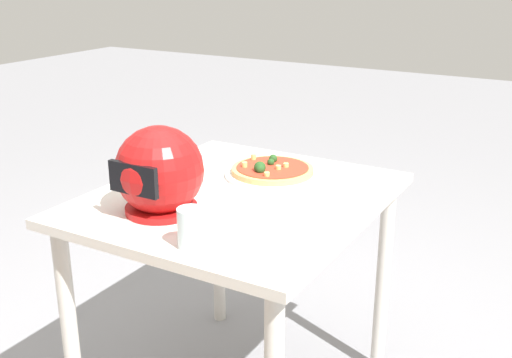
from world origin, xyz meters
The scene contains 5 objects.
dining_table centered at (0.00, 0.00, 0.66)m, with size 0.83×0.94×0.77m.
pizza_plate centered at (-0.01, -0.21, 0.78)m, with size 0.32×0.32×0.01m, color white.
pizza centered at (-0.01, -0.20, 0.80)m, with size 0.28×0.28×0.05m.
motorcycle_helmet centered at (0.12, 0.23, 0.89)m, with size 0.25×0.25×0.25m.
drinking_glass centered at (-0.10, 0.38, 0.82)m, with size 0.07×0.07×0.10m, color silver.
Camera 1 is at (-0.96, 1.55, 1.46)m, focal length 44.03 mm.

